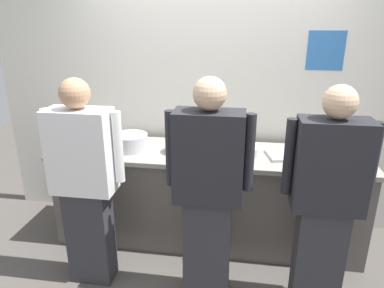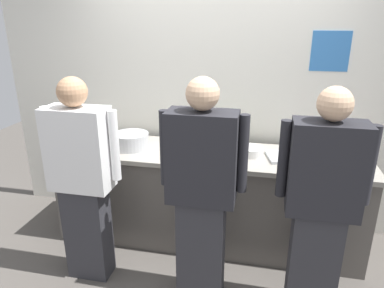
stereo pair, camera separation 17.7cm
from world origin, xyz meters
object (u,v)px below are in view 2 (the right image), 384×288
at_px(chef_near_left, 82,178).
at_px(chef_center, 202,190).
at_px(chef_far_right, 321,202).
at_px(ramekin_orange_sauce, 224,151).
at_px(sheet_tray, 292,157).
at_px(plate_stack_rear, 178,147).
at_px(ramekin_red_sauce, 234,157).
at_px(squeeze_bottle_secondary, 226,137).
at_px(plate_stack_front, 251,151).
at_px(mixing_bowl_steel, 131,141).
at_px(squeeze_bottle_primary, 336,152).

height_order(chef_near_left, chef_center, chef_center).
distance_m(chef_far_right, ramekin_orange_sauce, 1.01).
bearing_deg(sheet_tray, plate_stack_rear, -176.99).
xyz_separation_m(chef_near_left, ramekin_red_sauce, (1.10, 0.55, 0.05)).
height_order(squeeze_bottle_secondary, ramekin_red_sauce, squeeze_bottle_secondary).
relative_size(chef_far_right, ramekin_orange_sauce, 19.01).
bearing_deg(ramekin_orange_sauce, chef_center, -94.85).
bearing_deg(sheet_tray, plate_stack_front, 179.69).
bearing_deg(mixing_bowl_steel, sheet_tray, 1.71).
xyz_separation_m(chef_center, sheet_tray, (0.65, 0.73, 0.02)).
bearing_deg(sheet_tray, chef_near_left, -156.33).
distance_m(chef_near_left, chef_center, 0.93).
xyz_separation_m(mixing_bowl_steel, sheet_tray, (1.43, 0.04, -0.06)).
distance_m(chef_center, sheet_tray, 0.97).
distance_m(mixing_bowl_steel, ramekin_red_sauce, 0.96).
xyz_separation_m(chef_near_left, chef_far_right, (1.73, -0.01, -0.00)).
xyz_separation_m(squeeze_bottle_primary, ramekin_red_sauce, (-0.82, -0.12, -0.06)).
xyz_separation_m(chef_far_right, sheet_tray, (-0.15, 0.70, 0.04)).
height_order(chef_near_left, plate_stack_front, chef_near_left).
relative_size(chef_center, ramekin_orange_sauce, 19.43).
bearing_deg(plate_stack_rear, mixing_bowl_steel, 178.86).
bearing_deg(ramekin_orange_sauce, sheet_tray, 0.16).
bearing_deg(ramekin_red_sauce, mixing_bowl_steel, 174.24).
bearing_deg(chef_near_left, chef_center, -2.22).
relative_size(chef_far_right, squeeze_bottle_secondary, 8.98).
distance_m(chef_near_left, ramekin_red_sauce, 1.23).
distance_m(chef_center, ramekin_red_sauce, 0.61).
distance_m(chef_near_left, ramekin_orange_sauce, 1.21).
xyz_separation_m(plate_stack_rear, ramekin_orange_sauce, (0.40, 0.05, -0.02)).
relative_size(chef_far_right, plate_stack_rear, 7.06).
relative_size(mixing_bowl_steel, ramekin_red_sauce, 4.01).
bearing_deg(ramekin_orange_sauce, ramekin_red_sauce, -52.52).
bearing_deg(ramekin_orange_sauce, mixing_bowl_steel, -177.22).
bearing_deg(plate_stack_rear, plate_stack_front, 4.77).
distance_m(chef_center, plate_stack_front, 0.79).
height_order(plate_stack_rear, squeeze_bottle_secondary, squeeze_bottle_secondary).
height_order(chef_center, ramekin_red_sauce, chef_center).
xyz_separation_m(squeeze_bottle_secondary, ramekin_red_sauce, (0.11, -0.32, -0.06)).
relative_size(squeeze_bottle_primary, ramekin_red_sauce, 2.34).
xyz_separation_m(plate_stack_front, plate_stack_rear, (-0.64, -0.05, 0.01)).
xyz_separation_m(chef_center, squeeze_bottle_primary, (0.99, 0.70, 0.10)).
bearing_deg(chef_near_left, mixing_bowl_steel, 77.36).
bearing_deg(chef_center, squeeze_bottle_primary, 35.50).
height_order(chef_center, squeeze_bottle_secondary, chef_center).
distance_m(sheet_tray, squeeze_bottle_primary, 0.35).
xyz_separation_m(chef_center, squeeze_bottle_secondary, (0.06, 0.91, 0.09)).
height_order(chef_far_right, squeeze_bottle_secondary, chef_far_right).
bearing_deg(plate_stack_front, ramekin_red_sauce, -134.30).
relative_size(chef_center, plate_stack_front, 8.01).
bearing_deg(chef_far_right, plate_stack_front, 125.29).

